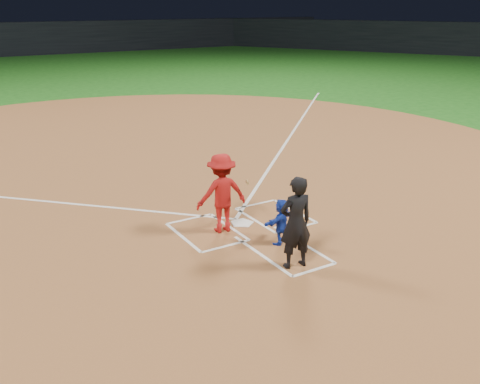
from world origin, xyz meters
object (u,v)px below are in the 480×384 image
catcher (281,221)px  umpire (296,223)px  batter_at_plate (222,193)px  home_plate (242,223)px

catcher → umpire: size_ratio=0.54×
umpire → catcher: bearing=-104.3°
batter_at_plate → catcher: bearing=-58.9°
home_plate → umpire: bearing=84.2°
home_plate → batter_at_plate: size_ratio=0.32×
home_plate → umpire: umpire is taller
home_plate → batter_at_plate: (-0.62, -0.11, 0.92)m
home_plate → batter_at_plate: batter_at_plate is taller
catcher → batter_at_plate: bearing=-80.1°
home_plate → catcher: (0.16, -1.40, 0.51)m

